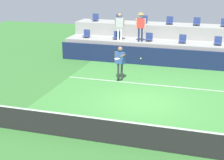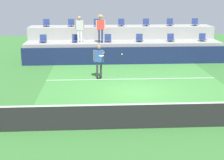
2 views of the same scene
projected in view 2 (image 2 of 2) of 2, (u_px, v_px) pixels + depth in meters
name	position (u px, v px, depth m)	size (l,w,h in m)	color
ground_plane	(137.00, 93.00, 14.95)	(40.00, 40.00, 0.00)	#336B2D
court_inner_paint	(135.00, 87.00, 15.91)	(9.00, 10.00, 0.01)	#3D7F38
court_service_line	(131.00, 79.00, 17.25)	(9.00, 0.06, 0.00)	white
tennis_net	(153.00, 115.00, 10.96)	(10.48, 0.08, 1.07)	black
sponsor_backboard	(125.00, 56.00, 20.57)	(13.00, 0.16, 1.10)	#141E42
seating_tier_lower	(123.00, 51.00, 21.80)	(13.00, 1.80, 1.25)	gray
seating_tier_upper	(121.00, 41.00, 23.42)	(13.00, 1.80, 2.10)	gray
stadium_chair_lower_far_left	(43.00, 39.00, 21.22)	(0.44, 0.40, 0.52)	#2D2D33
stadium_chair_lower_left	(75.00, 39.00, 21.33)	(0.44, 0.40, 0.52)	#2D2D33
stadium_chair_lower_mid_left	(108.00, 39.00, 21.45)	(0.44, 0.40, 0.52)	#2D2D33
stadium_chair_lower_mid_right	(139.00, 38.00, 21.57)	(0.44, 0.40, 0.52)	#2D2D33
stadium_chair_lower_right	(171.00, 38.00, 21.69)	(0.44, 0.40, 0.52)	#2D2D33
stadium_chair_lower_far_right	(203.00, 38.00, 21.81)	(0.44, 0.40, 0.52)	#2D2D33
stadium_chair_upper_far_left	(46.00, 23.00, 22.72)	(0.44, 0.40, 0.52)	#2D2D33
stadium_chair_upper_left	(71.00, 23.00, 22.82)	(0.44, 0.40, 0.52)	#2D2D33
stadium_chair_upper_mid_left	(97.00, 23.00, 22.92)	(0.44, 0.40, 0.52)	#2D2D33
stadium_chair_upper_center	(121.00, 23.00, 23.01)	(0.44, 0.40, 0.52)	#2D2D33
stadium_chair_upper_mid_right	(146.00, 23.00, 23.11)	(0.44, 0.40, 0.52)	#2D2D33
stadium_chair_upper_right	(170.00, 23.00, 23.21)	(0.44, 0.40, 0.52)	#2D2D33
stadium_chair_upper_far_right	(195.00, 23.00, 23.31)	(0.44, 0.40, 0.52)	#2D2D33
tennis_player	(99.00, 58.00, 17.13)	(0.62, 1.30, 1.81)	#2D2D33
spectator_leaning_on_rail	(79.00, 27.00, 20.76)	(0.60, 0.27, 1.73)	white
spectator_with_hat	(101.00, 26.00, 20.81)	(0.61, 0.48, 1.81)	navy
tennis_ball	(122.00, 54.00, 16.73)	(0.07, 0.07, 0.07)	#CCE033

